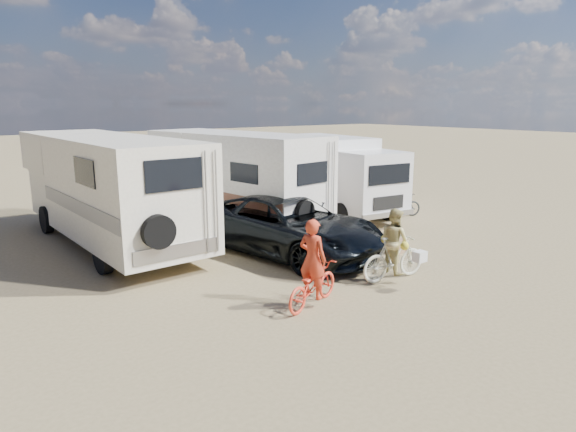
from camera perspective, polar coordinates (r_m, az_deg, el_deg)
ground at (r=12.55m, az=13.38°, el=-7.08°), size 140.00×140.00×0.00m
rv_main at (r=17.18m, az=-5.88°, el=3.94°), size 3.20×7.19×3.19m
rv_left at (r=15.91m, az=-19.58°, el=2.63°), size 2.82×8.81×3.21m
box_truck at (r=19.29m, az=5.50°, el=4.45°), size 3.03×6.16×2.90m
dark_suv at (r=14.18m, az=-0.08°, el=-1.06°), size 3.74×6.21×1.61m
bike_man at (r=10.64m, az=2.74°, el=-7.74°), size 1.82×1.11×0.90m
bike_woman at (r=12.39m, az=11.79°, el=-4.61°), size 1.85×0.75×1.08m
rider_man at (r=10.51m, az=2.76°, el=-5.76°), size 0.57×0.71×1.68m
rider_woman at (r=12.33m, az=11.84°, el=-3.55°), size 0.69×0.83×1.56m
bike_parked at (r=19.34m, az=12.36°, el=1.21°), size 1.79×1.20×0.89m
cooler at (r=12.58m, az=3.73°, el=-5.72°), size 0.62×0.55×0.41m
crate at (r=14.78m, az=11.99°, el=-3.27°), size 0.54×0.54×0.37m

